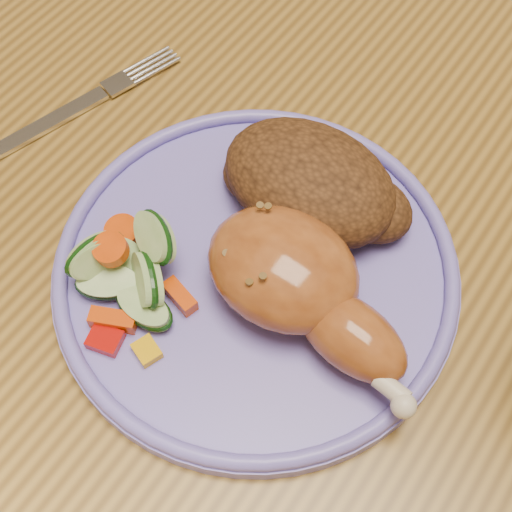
% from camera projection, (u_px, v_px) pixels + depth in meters
% --- Properties ---
extents(ground, '(4.00, 4.00, 0.00)m').
position_uv_depth(ground, '(334.00, 485.00, 1.14)').
color(ground, brown).
rests_on(ground, ground).
extents(dining_table, '(0.90, 1.40, 0.75)m').
position_uv_depth(dining_table, '(414.00, 299.00, 0.56)').
color(dining_table, olive).
rests_on(dining_table, ground).
extents(plate, '(0.26, 0.26, 0.01)m').
position_uv_depth(plate, '(256.00, 272.00, 0.47)').
color(plate, '#7063CB').
rests_on(plate, dining_table).
extents(plate_rim, '(0.26, 0.26, 0.01)m').
position_uv_depth(plate_rim, '(256.00, 264.00, 0.46)').
color(plate_rim, '#7063CB').
rests_on(plate_rim, plate).
extents(chicken_leg, '(0.16, 0.08, 0.05)m').
position_uv_depth(chicken_leg, '(299.00, 284.00, 0.43)').
color(chicken_leg, '#A65722').
rests_on(chicken_leg, plate).
extents(rice_pilaf, '(0.13, 0.09, 0.05)m').
position_uv_depth(rice_pilaf, '(313.00, 185.00, 0.47)').
color(rice_pilaf, '#4F2D13').
rests_on(rice_pilaf, plate).
extents(vegetable_pile, '(0.09, 0.10, 0.05)m').
position_uv_depth(vegetable_pile, '(125.00, 270.00, 0.44)').
color(vegetable_pile, '#A50A05').
rests_on(vegetable_pile, plate).
extents(fork, '(0.06, 0.16, 0.00)m').
position_uv_depth(fork, '(68.00, 112.00, 0.54)').
color(fork, silver).
rests_on(fork, dining_table).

